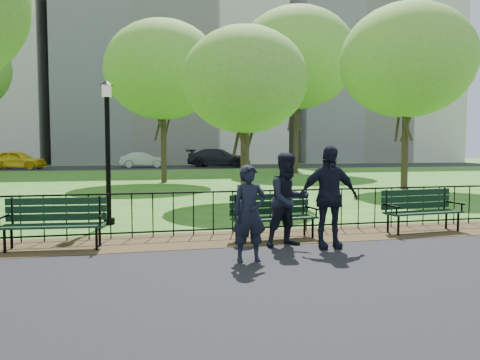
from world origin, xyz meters
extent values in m
plane|color=#2F6019|center=(0.00, 0.00, 0.00)|extent=(120.00, 120.00, 0.00)
cube|color=black|center=(0.00, -3.40, 0.01)|extent=(60.00, 9.20, 0.01)
cube|color=#322314|center=(0.00, 1.50, 0.01)|extent=(60.00, 1.60, 0.01)
cube|color=black|center=(0.00, 35.00, 0.01)|extent=(70.00, 9.00, 0.01)
cylinder|color=black|center=(0.00, 2.00, 0.88)|extent=(24.00, 0.04, 0.04)
cylinder|color=black|center=(0.00, 2.00, 0.12)|extent=(24.00, 0.04, 0.04)
cylinder|color=black|center=(0.00, 2.00, 0.45)|extent=(0.02, 0.02, 0.90)
cube|color=beige|center=(2.00, 48.00, 15.00)|extent=(24.00, 15.00, 30.00)
cube|color=beige|center=(26.00, 48.00, 12.00)|extent=(20.00, 15.00, 24.00)
cube|color=black|center=(0.06, 1.24, 0.42)|extent=(1.71, 0.64, 0.04)
cube|color=black|center=(0.04, 1.48, 0.74)|extent=(1.66, 0.23, 0.42)
cylinder|color=black|center=(-0.63, 0.99, 0.21)|extent=(0.05, 0.05, 0.42)
cylinder|color=black|center=(0.80, 1.16, 0.21)|extent=(0.05, 0.05, 0.42)
cylinder|color=black|center=(-0.67, 1.32, 0.21)|extent=(0.05, 0.05, 0.42)
cylinder|color=black|center=(0.76, 1.49, 0.21)|extent=(0.05, 0.05, 0.42)
cylinder|color=black|center=(-0.72, 1.15, 0.58)|extent=(0.10, 0.52, 0.04)
cylinder|color=black|center=(0.85, 1.34, 0.58)|extent=(0.10, 0.52, 0.04)
ellipsoid|color=black|center=(-0.56, 1.07, 0.64)|extent=(0.39, 0.30, 0.40)
cube|color=black|center=(-3.92, 1.24, 0.43)|extent=(1.74, 0.61, 0.04)
cube|color=black|center=(-3.90, 1.49, 0.75)|extent=(1.71, 0.19, 0.43)
cylinder|color=black|center=(-4.67, 1.14, 0.21)|extent=(0.05, 0.05, 0.43)
cylinder|color=black|center=(-3.20, 1.00, 0.21)|extent=(0.05, 0.05, 0.43)
cylinder|color=black|center=(-4.64, 1.48, 0.21)|extent=(0.05, 0.05, 0.43)
cylinder|color=black|center=(-3.17, 1.35, 0.21)|extent=(0.05, 0.05, 0.43)
cylinder|color=black|center=(-4.72, 1.31, 0.60)|extent=(0.09, 0.53, 0.04)
cylinder|color=black|center=(-3.11, 1.17, 0.60)|extent=(0.09, 0.53, 0.04)
cube|color=black|center=(3.29, 1.26, 0.43)|extent=(1.74, 0.60, 0.04)
cube|color=black|center=(3.27, 1.50, 0.75)|extent=(1.70, 0.18, 0.43)
cylinder|color=black|center=(2.57, 1.03, 0.21)|extent=(0.05, 0.05, 0.43)
cylinder|color=black|center=(4.04, 1.15, 0.21)|extent=(0.05, 0.05, 0.43)
cylinder|color=black|center=(2.54, 1.37, 0.21)|extent=(0.05, 0.05, 0.43)
cylinder|color=black|center=(4.02, 1.49, 0.21)|extent=(0.05, 0.05, 0.43)
cylinder|color=black|center=(2.49, 1.19, 0.60)|extent=(0.08, 0.53, 0.04)
cylinder|color=black|center=(4.10, 1.33, 0.60)|extent=(0.08, 0.53, 0.04)
cylinder|color=black|center=(-3.11, 3.87, 0.07)|extent=(0.26, 0.26, 0.15)
cylinder|color=black|center=(-3.11, 3.87, 1.48)|extent=(0.11, 0.11, 2.96)
cube|color=beige|center=(-3.11, 3.87, 3.05)|extent=(0.20, 0.20, 0.28)
cone|color=black|center=(-3.11, 3.87, 3.24)|extent=(0.30, 0.30, 0.11)
cylinder|color=#2D2116|center=(1.08, 7.79, 1.22)|extent=(0.29, 0.29, 2.43)
ellipsoid|color=olive|center=(1.08, 7.79, 3.97)|extent=(4.10, 4.10, 3.48)
cylinder|color=#2D2116|center=(8.73, 10.49, 1.65)|extent=(0.29, 0.29, 3.31)
ellipsoid|color=olive|center=(8.73, 10.49, 5.40)|extent=(5.57, 5.57, 4.73)
cylinder|color=#2D2116|center=(-0.95, 16.69, 1.73)|extent=(0.29, 0.29, 3.45)
ellipsoid|color=olive|center=(-0.95, 16.69, 5.63)|extent=(5.81, 5.81, 4.94)
cylinder|color=#2D2116|center=(8.36, 22.91, 2.37)|extent=(0.34, 0.34, 4.75)
ellipsoid|color=olive|center=(8.36, 22.91, 7.75)|extent=(8.00, 8.00, 6.80)
imported|color=black|center=(-0.84, -0.31, 0.76)|extent=(0.55, 0.36, 1.49)
imported|color=black|center=(0.11, 0.60, 0.85)|extent=(0.88, 0.59, 1.67)
imported|color=black|center=(0.76, 0.34, 0.91)|extent=(1.09, 0.53, 1.79)
imported|color=yellow|center=(-11.53, 33.92, 0.76)|extent=(4.73, 2.96, 1.50)
imported|color=#B0B2B8|center=(-1.51, 34.43, 0.68)|extent=(4.06, 1.47, 1.33)
imported|color=black|center=(5.15, 34.07, 0.83)|extent=(6.09, 4.37, 1.64)
camera|label=1|loc=(-2.61, -7.23, 1.77)|focal=35.00mm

